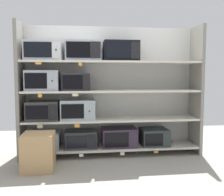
% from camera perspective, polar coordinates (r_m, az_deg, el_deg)
% --- Properties ---
extents(ground, '(6.73, 6.00, 0.02)m').
position_cam_1_polar(ground, '(3.25, 2.25, -18.05)').
color(ground, gray).
extents(back_panel, '(2.93, 0.04, 2.06)m').
position_cam_1_polar(back_panel, '(4.23, -0.41, 1.91)').
color(back_panel, '#B2B2AD').
rests_on(back_panel, ground).
extents(upright_left, '(0.05, 0.46, 2.06)m').
position_cam_1_polar(upright_left, '(4.06, -19.98, 1.46)').
color(upright_left, gray).
rests_on(upright_left, ground).
extents(upright_right, '(0.05, 0.46, 2.06)m').
position_cam_1_polar(upright_right, '(4.38, 18.47, 1.75)').
color(upright_right, gray).
rests_on(upright_right, ground).
extents(shelf_0, '(2.73, 0.46, 0.03)m').
position_cam_1_polar(shelf_0, '(4.14, -0.00, -11.00)').
color(shelf_0, beige).
rests_on(shelf_0, ground).
extents(microwave_0, '(0.48, 0.42, 0.26)m').
position_cam_1_polar(microwave_0, '(4.11, -15.10, -9.18)').
color(microwave_0, '#96A1A6').
rests_on(microwave_0, shelf_0).
extents(microwave_1, '(0.48, 0.38, 0.27)m').
position_cam_1_polar(microwave_1, '(4.07, -6.99, -9.15)').
color(microwave_1, '#2D2F34').
rests_on(microwave_1, shelf_0).
extents(microwave_2, '(0.55, 0.38, 0.29)m').
position_cam_1_polar(microwave_2, '(4.11, 1.60, -8.79)').
color(microwave_2, '#34273A').
rests_on(microwave_2, shelf_0).
extents(microwave_3, '(0.43, 0.39, 0.27)m').
position_cam_1_polar(microwave_3, '(4.23, 9.48, -8.62)').
color(microwave_3, '#293232').
rests_on(microwave_3, shelf_0).
extents(price_tag_0, '(0.06, 0.00, 0.04)m').
position_cam_1_polar(price_tag_0, '(3.90, -6.93, -12.72)').
color(price_tag_0, white).
extents(price_tag_1, '(0.07, 0.00, 0.04)m').
position_cam_1_polar(price_tag_1, '(3.94, 2.36, -12.46)').
color(price_tag_1, beige).
extents(price_tag_2, '(0.07, 0.00, 0.03)m').
position_cam_1_polar(price_tag_2, '(4.06, 9.92, -11.92)').
color(price_tag_2, orange).
extents(shelf_1, '(2.73, 0.46, 0.03)m').
position_cam_1_polar(shelf_1, '(4.04, -0.00, -4.82)').
color(shelf_1, beige).
extents(microwave_4, '(0.48, 0.43, 0.29)m').
position_cam_1_polar(microwave_4, '(4.02, -15.28, -2.73)').
color(microwave_4, '#31312D').
rests_on(microwave_4, shelf_1).
extents(microwave_5, '(0.52, 0.43, 0.31)m').
position_cam_1_polar(microwave_5, '(3.98, -7.69, -2.57)').
color(microwave_5, '#98A6A9').
rests_on(microwave_5, shelf_1).
extents(price_tag_3, '(0.08, 0.00, 0.05)m').
position_cam_1_polar(price_tag_3, '(3.83, -15.92, -6.23)').
color(price_tag_3, beige).
extents(price_tag_4, '(0.07, 0.00, 0.05)m').
position_cam_1_polar(price_tag_4, '(3.78, -7.88, -6.22)').
color(price_tag_4, orange).
extents(shelf_2, '(2.73, 0.46, 0.03)m').
position_cam_1_polar(shelf_2, '(3.98, -0.00, 1.59)').
color(shelf_2, beige).
extents(microwave_6, '(0.49, 0.41, 0.31)m').
position_cam_1_polar(microwave_6, '(3.98, -15.35, 3.82)').
color(microwave_6, '#9DA2AA').
rests_on(microwave_6, shelf_2).
extents(microwave_7, '(0.43, 0.34, 0.26)m').
position_cam_1_polar(microwave_7, '(3.94, -8.11, 3.64)').
color(microwave_7, '#2E2830').
rests_on(microwave_7, shelf_2).
extents(price_tag_5, '(0.06, 0.00, 0.05)m').
position_cam_1_polar(price_tag_5, '(3.77, -15.93, 0.53)').
color(price_tag_5, orange).
extents(price_tag_6, '(0.09, 0.00, 0.04)m').
position_cam_1_polar(price_tag_6, '(3.72, -8.29, 0.70)').
color(price_tag_6, beige).
extents(shelf_3, '(2.73, 0.46, 0.03)m').
position_cam_1_polar(shelf_3, '(3.98, -0.00, 8.09)').
color(shelf_3, beige).
extents(microwave_8, '(0.54, 0.43, 0.29)m').
position_cam_1_polar(microwave_8, '(4.00, -15.13, 10.19)').
color(microwave_8, '#B7B8BE').
rests_on(microwave_8, shelf_3).
extents(microwave_9, '(0.53, 0.42, 0.30)m').
position_cam_1_polar(microwave_9, '(3.96, -6.53, 10.48)').
color(microwave_9, '#9BA5AB').
rests_on(microwave_9, shelf_3).
extents(microwave_10, '(0.54, 0.36, 0.31)m').
position_cam_1_polar(microwave_10, '(4.01, 2.03, 10.51)').
color(microwave_10, black).
rests_on(microwave_10, shelf_3).
extents(price_tag_7, '(0.09, 0.00, 0.03)m').
position_cam_1_polar(price_tag_7, '(3.76, -16.29, 7.52)').
color(price_tag_7, orange).
extents(price_tag_8, '(0.05, 0.00, 0.04)m').
position_cam_1_polar(price_tag_8, '(3.71, -7.17, 7.62)').
color(price_tag_8, orange).
extents(shipping_carton, '(0.41, 0.41, 0.50)m').
position_cam_1_polar(shipping_carton, '(3.60, -16.23, -11.53)').
color(shipping_carton, tan).
rests_on(shipping_carton, ground).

